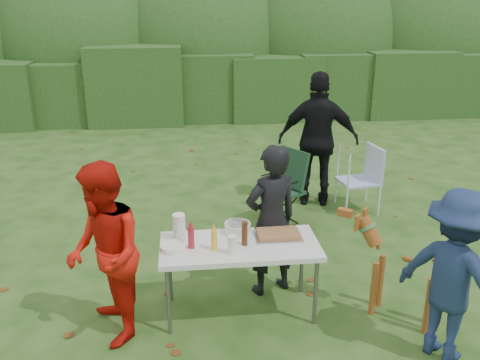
{
  "coord_description": "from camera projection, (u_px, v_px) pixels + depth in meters",
  "views": [
    {
      "loc": [
        -0.59,
        -4.54,
        2.95
      ],
      "look_at": [
        0.01,
        0.76,
        1.0
      ],
      "focal_mm": 38.0,
      "sensor_mm": 36.0,
      "label": 1
    }
  ],
  "objects": [
    {
      "name": "ground",
      "position": [
        248.0,
        294.0,
        5.31
      ],
      "size": [
        80.0,
        80.0,
        0.0
      ],
      "primitive_type": "plane",
      "color": "#1E4211"
    },
    {
      "name": "hedge_row",
      "position": [
        207.0,
        86.0,
        12.49
      ],
      "size": [
        22.0,
        1.4,
        1.7
      ],
      "primitive_type": "cube",
      "color": "#23471C",
      "rests_on": "ground"
    },
    {
      "name": "shrub_backdrop",
      "position": [
        203.0,
        48.0,
        13.72
      ],
      "size": [
        20.0,
        2.6,
        3.2
      ],
      "primitive_type": "ellipsoid",
      "color": "#3D6628",
      "rests_on": "ground"
    },
    {
      "name": "folding_table",
      "position": [
        240.0,
        249.0,
        4.8
      ],
      "size": [
        1.5,
        0.7,
        0.74
      ],
      "color": "silver",
      "rests_on": "ground"
    },
    {
      "name": "person_cook",
      "position": [
        271.0,
        221.0,
        5.13
      ],
      "size": [
        0.68,
        0.57,
        1.6
      ],
      "primitive_type": "imported",
      "rotation": [
        0.0,
        0.0,
        3.52
      ],
      "color": "black",
      "rests_on": "ground"
    },
    {
      "name": "person_red_jacket",
      "position": [
        104.0,
        255.0,
        4.4
      ],
      "size": [
        0.83,
        0.95,
        1.66
      ],
      "primitive_type": "imported",
      "rotation": [
        0.0,
        0.0,
        -1.28
      ],
      "color": "red",
      "rests_on": "ground"
    },
    {
      "name": "person_black_puffy",
      "position": [
        318.0,
        140.0,
        7.32
      ],
      "size": [
        1.23,
        0.73,
        1.96
      ],
      "primitive_type": "imported",
      "rotation": [
        0.0,
        0.0,
        2.91
      ],
      "color": "black",
      "rests_on": "ground"
    },
    {
      "name": "child",
      "position": [
        454.0,
        277.0,
        4.19
      ],
      "size": [
        1.03,
        1.13,
        1.53
      ],
      "primitive_type": "imported",
      "rotation": [
        0.0,
        0.0,
        2.18
      ],
      "color": "#19284D",
      "rests_on": "ground"
    },
    {
      "name": "dog",
      "position": [
        406.0,
        274.0,
        4.76
      ],
      "size": [
        1.05,
        0.99,
        0.98
      ],
      "primitive_type": null,
      "rotation": [
        0.0,
        0.0,
        2.42
      ],
      "color": "brown",
      "rests_on": "ground"
    },
    {
      "name": "camping_chair",
      "position": [
        279.0,
        188.0,
        6.85
      ],
      "size": [
        0.87,
        0.87,
        1.0
      ],
      "primitive_type": null,
      "rotation": [
        0.0,
        0.0,
        3.7
      ],
      "color": "#1A3A22",
      "rests_on": "ground"
    },
    {
      "name": "lawn_chair",
      "position": [
        358.0,
        178.0,
        7.28
      ],
      "size": [
        0.64,
        0.64,
        0.95
      ],
      "primitive_type": null,
      "rotation": [
        0.0,
        0.0,
        3.3
      ],
      "color": "#5278CF",
      "rests_on": "ground"
    },
    {
      "name": "food_tray",
      "position": [
        278.0,
        236.0,
        4.92
      ],
      "size": [
        0.45,
        0.3,
        0.02
      ],
      "primitive_type": "cube",
      "color": "#B7B7BA",
      "rests_on": "folding_table"
    },
    {
      "name": "focaccia_bread",
      "position": [
        278.0,
        234.0,
        4.91
      ],
      "size": [
        0.4,
        0.26,
        0.04
      ],
      "primitive_type": "cube",
      "color": "#9B683E",
      "rests_on": "food_tray"
    },
    {
      "name": "mustard_bottle",
      "position": [
        214.0,
        240.0,
        4.65
      ],
      "size": [
        0.06,
        0.06,
        0.2
      ],
      "primitive_type": "cylinder",
      "color": "yellow",
      "rests_on": "folding_table"
    },
    {
      "name": "ketchup_bottle",
      "position": [
        191.0,
        237.0,
        4.68
      ],
      "size": [
        0.06,
        0.06,
        0.22
      ],
      "primitive_type": "cylinder",
      "color": "#A71A2B",
      "rests_on": "folding_table"
    },
    {
      "name": "beer_bottle",
      "position": [
        245.0,
        233.0,
        4.73
      ],
      "size": [
        0.06,
        0.06,
        0.24
      ],
      "primitive_type": "cylinder",
      "color": "#47230F",
      "rests_on": "folding_table"
    },
    {
      "name": "paper_towel_roll",
      "position": [
        179.0,
        227.0,
        4.84
      ],
      "size": [
        0.12,
        0.12,
        0.26
      ],
      "primitive_type": "cylinder",
      "color": "white",
      "rests_on": "folding_table"
    },
    {
      "name": "cup_stack",
      "position": [
        232.0,
        245.0,
        4.58
      ],
      "size": [
        0.08,
        0.08,
        0.18
      ],
      "primitive_type": "cylinder",
      "color": "white",
      "rests_on": "folding_table"
    },
    {
      "name": "pasta_bowl",
      "position": [
        238.0,
        228.0,
        5.0
      ],
      "size": [
        0.26,
        0.26,
        0.1
      ],
      "primitive_type": "cylinder",
      "color": "silver",
      "rests_on": "folding_table"
    },
    {
      "name": "plate_stack",
      "position": [
        173.0,
        247.0,
        4.67
      ],
      "size": [
        0.24,
        0.24,
        0.05
      ],
      "primitive_type": "cylinder",
      "color": "white",
      "rests_on": "folding_table"
    }
  ]
}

